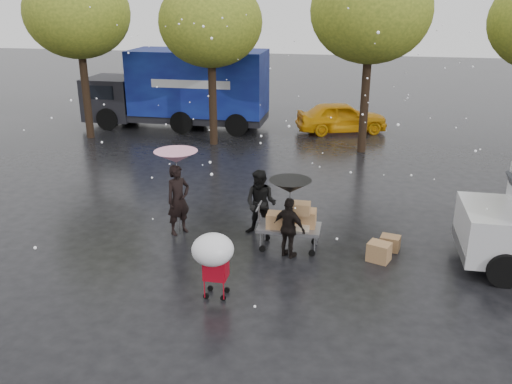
% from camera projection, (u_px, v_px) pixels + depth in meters
% --- Properties ---
extents(ground, '(90.00, 90.00, 0.00)m').
position_uv_depth(ground, '(246.00, 263.00, 12.56)').
color(ground, black).
rests_on(ground, ground).
extents(person_pink, '(0.76, 0.80, 1.83)m').
position_uv_depth(person_pink, '(178.00, 200.00, 13.81)').
color(person_pink, black).
rests_on(person_pink, ground).
extents(person_middle, '(0.96, 0.81, 1.74)m').
position_uv_depth(person_middle, '(261.00, 203.00, 13.70)').
color(person_middle, black).
rests_on(person_middle, ground).
extents(person_black, '(0.93, 0.72, 1.48)m').
position_uv_depth(person_black, '(289.00, 228.00, 12.59)').
color(person_black, black).
rests_on(person_black, ground).
extents(umbrella_pink, '(1.09, 1.09, 2.21)m').
position_uv_depth(umbrella_pink, '(176.00, 157.00, 13.41)').
color(umbrella_pink, '#4C4C4C').
rests_on(umbrella_pink, ground).
extents(umbrella_black, '(0.97, 0.97, 1.92)m').
position_uv_depth(umbrella_black, '(290.00, 186.00, 12.24)').
color(umbrella_black, '#4C4C4C').
rests_on(umbrella_black, ground).
extents(vendor_cart, '(1.52, 0.80, 1.27)m').
position_uv_depth(vendor_cart, '(293.00, 221.00, 13.00)').
color(vendor_cart, slate).
rests_on(vendor_cart, ground).
extents(shopping_cart, '(0.84, 0.84, 1.46)m').
position_uv_depth(shopping_cart, '(213.00, 253.00, 10.68)').
color(shopping_cart, red).
rests_on(shopping_cart, ground).
extents(blue_truck, '(8.30, 2.60, 3.50)m').
position_uv_depth(blue_truck, '(181.00, 89.00, 24.54)').
color(blue_truck, '#0B0D5A').
rests_on(blue_truck, ground).
extents(box_ground_near, '(0.61, 0.55, 0.45)m').
position_uv_depth(box_ground_near, '(379.00, 252.00, 12.58)').
color(box_ground_near, '#905A3E').
rests_on(box_ground_near, ground).
extents(box_ground_far, '(0.52, 0.44, 0.35)m').
position_uv_depth(box_ground_far, '(390.00, 243.00, 13.13)').
color(box_ground_far, '#905A3E').
rests_on(box_ground_far, ground).
extents(yellow_taxi, '(4.28, 2.77, 1.36)m').
position_uv_depth(yellow_taxi, '(342.00, 117.00, 24.03)').
color(yellow_taxi, '#EEA30C').
rests_on(yellow_taxi, ground).
extents(tree_row, '(21.60, 4.40, 7.12)m').
position_uv_depth(tree_row, '(289.00, 17.00, 20.10)').
color(tree_row, black).
rests_on(tree_row, ground).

